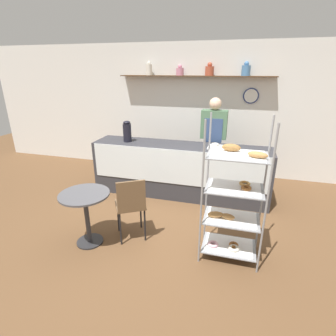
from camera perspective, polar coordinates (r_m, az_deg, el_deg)
ground_plane at (r=3.91m, az=-1.72°, el=-13.28°), size 14.00×14.00×0.00m
back_wall at (r=5.76m, az=5.84°, el=12.50°), size 10.00×0.30×2.70m
display_counter at (r=4.72m, az=2.56°, el=-0.48°), size 3.12×0.63×0.95m
pastry_rack at (r=3.15m, az=13.97°, el=-6.99°), size 0.70×0.48×1.72m
person_worker at (r=4.96m, az=9.79°, el=5.91°), size 0.46×0.23×1.72m
cafe_table at (r=3.54m, az=-17.47°, el=-8.02°), size 0.63×0.63×0.73m
cafe_chair at (r=3.46m, az=-8.10°, el=-7.48°), size 0.52×0.52×0.90m
coffee_carafe at (r=4.80m, az=-8.88°, el=7.85°), size 0.15×0.15×0.38m
donut_tray_counter at (r=4.48m, az=11.98°, el=4.51°), size 0.46×0.31×0.05m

